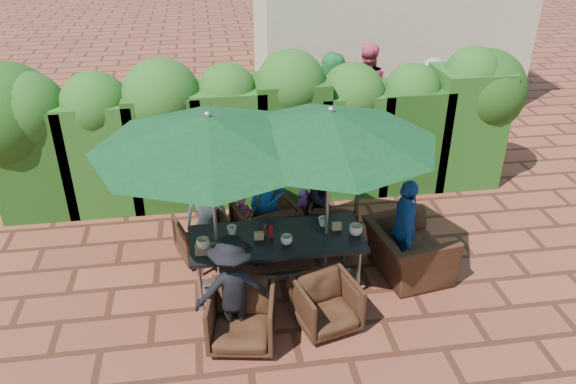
{
  "coord_description": "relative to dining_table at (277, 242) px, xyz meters",
  "views": [
    {
      "loc": [
        -0.81,
        -6.09,
        4.67
      ],
      "look_at": [
        0.17,
        0.4,
        1.04
      ],
      "focal_mm": 35.0,
      "sensor_mm": 36.0,
      "label": 1
    }
  ],
  "objects": [
    {
      "name": "adult_far_mid",
      "position": [
        -0.01,
        0.97,
        -0.0
      ],
      "size": [
        0.54,
        0.46,
        1.34
      ],
      "primitive_type": "imported",
      "rotation": [
        0.0,
        0.0,
        -0.15
      ],
      "color": "#1B4992",
      "rests_on": "ground"
    },
    {
      "name": "pedestrian_a",
      "position": [
        1.67,
        4.37,
        0.27
      ],
      "size": [
        1.8,
        0.75,
        1.89
      ],
      "primitive_type": "imported",
      "rotation": [
        0.0,
        0.0,
        3.07
      ],
      "color": "green",
      "rests_on": "ground"
    },
    {
      "name": "cup_e",
      "position": [
        0.99,
        -0.09,
        0.14
      ],
      "size": [
        0.17,
        0.17,
        0.14
      ],
      "primitive_type": "imported",
      "color": "beige",
      "rests_on": "dining_table"
    },
    {
      "name": "dining_table",
      "position": [
        0.0,
        0.0,
        0.0
      ],
      "size": [
        2.18,
        0.9,
        0.75
      ],
      "color": "black",
      "rests_on": "ground"
    },
    {
      "name": "adult_far_right",
      "position": [
        0.83,
        1.02,
        0.02
      ],
      "size": [
        0.77,
        0.63,
        1.38
      ],
      "primitive_type": "imported",
      "rotation": [
        0.0,
        0.0,
        0.4
      ],
      "color": "black",
      "rests_on": "ground"
    },
    {
      "name": "serving_tray",
      "position": [
        -0.85,
        -0.14,
        0.09
      ],
      "size": [
        0.35,
        0.25,
        0.02
      ],
      "primitive_type": "cube",
      "color": "#8C6243",
      "rests_on": "dining_table"
    },
    {
      "name": "sauce_bottle",
      "position": [
        -0.14,
        0.06,
        0.16
      ],
      "size": [
        0.04,
        0.04,
        0.17
      ],
      "primitive_type": "cylinder",
      "color": "#4C230C",
      "rests_on": "dining_table"
    },
    {
      "name": "adult_end_right",
      "position": [
        1.69,
        0.02,
        0.03
      ],
      "size": [
        0.55,
        0.88,
        1.4
      ],
      "primitive_type": "imported",
      "rotation": [
        0.0,
        0.0,
        1.39
      ],
      "color": "#1B4992",
      "rests_on": "ground"
    },
    {
      "name": "cup_c",
      "position": [
        0.1,
        -0.16,
        0.13
      ],
      "size": [
        0.15,
        0.15,
        0.12
      ],
      "primitive_type": "imported",
      "color": "beige",
      "rests_on": "dining_table"
    },
    {
      "name": "chair_end_right",
      "position": [
        1.77,
        0.01,
        -0.2
      ],
      "size": [
        0.86,
        1.17,
        0.94
      ],
      "primitive_type": "imported",
      "rotation": [
        0.0,
        0.0,
        1.73
      ],
      "color": "black",
      "rests_on": "ground"
    },
    {
      "name": "cup_d",
      "position": [
        0.63,
        0.19,
        0.13
      ],
      "size": [
        0.13,
        0.13,
        0.12
      ],
      "primitive_type": "imported",
      "color": "beige",
      "rests_on": "dining_table"
    },
    {
      "name": "hedge_wall",
      "position": [
        -0.22,
        2.55,
        0.64
      ],
      "size": [
        9.1,
        1.6,
        2.45
      ],
      "color": "#18390F",
      "rests_on": "ground"
    },
    {
      "name": "pedestrian_b",
      "position": [
        2.45,
        4.77,
        0.29
      ],
      "size": [
        0.97,
        0.65,
        1.92
      ],
      "primitive_type": "imported",
      "rotation": [
        0.0,
        0.0,
        3.04
      ],
      "color": "#EF5477",
      "rests_on": "ground"
    },
    {
      "name": "cup_a",
      "position": [
        -0.92,
        -0.1,
        0.14
      ],
      "size": [
        0.16,
        0.16,
        0.13
      ],
      "primitive_type": "imported",
      "color": "beige",
      "rests_on": "dining_table"
    },
    {
      "name": "chair_near_right",
      "position": [
        0.48,
        -0.85,
        -0.33
      ],
      "size": [
        0.81,
        0.78,
        0.69
      ],
      "primitive_type": "imported",
      "rotation": [
        0.0,
        0.0,
        0.26
      ],
      "color": "black",
      "rests_on": "ground"
    },
    {
      "name": "building",
      "position": [
        3.57,
        7.22,
        0.93
      ],
      "size": [
        6.2,
        3.08,
        3.2
      ],
      "color": "#C2B390",
      "rests_on": "ground"
    },
    {
      "name": "chair_far_right",
      "position": [
        0.97,
        0.98,
        -0.31
      ],
      "size": [
        0.86,
        0.83,
        0.73
      ],
      "primitive_type": "imported",
      "rotation": [
        0.0,
        0.0,
        2.87
      ],
      "color": "black",
      "rests_on": "ground"
    },
    {
      "name": "cup_b",
      "position": [
        -0.55,
        0.16,
        0.14
      ],
      "size": [
        0.13,
        0.13,
        0.12
      ],
      "primitive_type": "imported",
      "color": "beige",
      "rests_on": "dining_table"
    },
    {
      "name": "child_left",
      "position": [
        -0.37,
        1.01,
        -0.27
      ],
      "size": [
        0.32,
        0.27,
        0.81
      ],
      "primitive_type": "imported",
      "rotation": [
        0.0,
        0.0,
        0.13
      ],
      "color": "#EF5477",
      "rests_on": "ground"
    },
    {
      "name": "chair_far_mid",
      "position": [
        -0.05,
        0.87,
        -0.26
      ],
      "size": [
        0.99,
        0.95,
        0.84
      ],
      "primitive_type": "imported",
      "rotation": [
        0.0,
        0.0,
        3.42
      ],
      "color": "black",
      "rests_on": "ground"
    },
    {
      "name": "adult_far_left",
      "position": [
        -0.87,
        1.01,
        -0.07
      ],
      "size": [
        0.63,
        0.41,
        1.2
      ],
      "primitive_type": "imported",
      "rotation": [
        0.0,
        0.0,
        0.1
      ],
      "color": "white",
      "rests_on": "ground"
    },
    {
      "name": "umbrella_left",
      "position": [
        -0.75,
        0.04,
        1.54
      ],
      "size": [
        2.75,
        2.75,
        2.46
      ],
      "color": "gray",
      "rests_on": "ground"
    },
    {
      "name": "chair_far_left",
      "position": [
        -0.95,
        0.84,
        -0.33
      ],
      "size": [
        0.83,
        0.8,
        0.69
      ],
      "primitive_type": "imported",
      "rotation": [
        0.0,
        0.0,
        3.47
      ],
      "color": "black",
      "rests_on": "ground"
    },
    {
      "name": "chair_near_left",
      "position": [
        -0.54,
        -0.97,
        -0.29
      ],
      "size": [
        0.85,
        0.81,
        0.76
      ],
      "primitive_type": "imported",
      "rotation": [
        0.0,
        0.0,
        -0.17
      ],
      "color": "black",
      "rests_on": "ground"
    },
    {
      "name": "child_right",
      "position": [
        0.55,
        1.06,
        -0.27
      ],
      "size": [
        0.34,
        0.3,
        0.81
      ],
      "primitive_type": "imported",
      "rotation": [
        0.0,
        0.0,
        0.26
      ],
      "color": "#A553B5",
      "rests_on": "ground"
    },
    {
      "name": "ground",
      "position": [
        0.07,
        0.23,
        -0.67
      ],
      "size": [
        80.0,
        80.0,
        0.0
      ],
      "primitive_type": "plane",
      "color": "brown",
      "rests_on": "ground"
    },
    {
      "name": "ketchup_bottle",
      "position": [
        -0.07,
        0.0,
        0.16
      ],
      "size": [
        0.04,
        0.04,
        0.17
      ],
      "primitive_type": "cylinder",
      "color": "#B20C0A",
      "rests_on": "dining_table"
    },
    {
      "name": "number_block_left",
      "position": [
        -0.23,
        -0.0,
        0.13
      ],
      "size": [
        0.12,
        0.06,
        0.1
      ],
      "primitive_type": "cube",
      "color": "tan",
      "rests_on": "dining_table"
    },
    {
      "name": "number_block_right",
      "position": [
        0.78,
        0.06,
        0.13
      ],
      "size": [
        0.12,
        0.06,
        0.1
      ],
      "primitive_type": "cube",
      "color": "tan",
      "rests_on": "dining_table"
    },
    {
      "name": "pedestrian_c",
      "position": [
        3.71,
        4.4,
        0.16
      ],
      "size": [
        1.05,
        1.14,
        1.67
      ],
      "primitive_type": "imported",
      "rotation": [
        0.0,
        0.0,
        2.25
      ],
      "color": "gray",
      "rests_on": "ground"
    },
    {
      "name": "umbrella_right",
      "position": [
        0.63,
        -0.0,
        1.54
      ],
      "size": [
        2.59,
        2.59,
        2.46
      ],
      "color": "gray",
      "rests_on": "ground"
    },
    {
      "name": "adult_near_left",
      "position": [
        -0.61,
        -0.85,
        0.0
      ],
      "size": [
        0.9,
        0.48,
        1.35
      ],
      "primitive_type": "imported",
      "rotation": [
        0.0,
        0.0,
        3.24
      ],
      "color": "black",
      "rests_on": "ground"
    }
  ]
}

